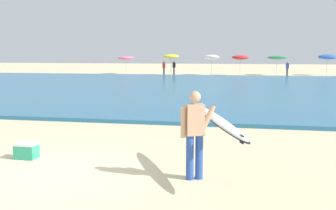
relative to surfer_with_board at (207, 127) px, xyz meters
The scene contains 13 objects.
ground_plane 3.32m from the surfer_with_board, behind, with size 160.00×160.00×0.00m, color beige.
sea 19.54m from the surfer_with_board, 99.27° to the left, with size 120.00×28.00×0.14m, color teal.
surfer_with_board is the anchor object (origin of this frame).
beach_umbrella_0 38.01m from the surfer_with_board, 109.39° to the left, with size 1.92×1.92×2.10m.
beach_umbrella_1 35.64m from the surfer_with_board, 101.46° to the left, with size 1.78×1.80×2.36m.
beach_umbrella_2 35.80m from the surfer_with_board, 94.18° to the left, with size 1.74×1.78×2.32m.
beach_umbrella_3 35.26m from the surfer_with_board, 89.12° to the left, with size 1.82×1.83×2.23m.
beach_umbrella_4 36.86m from the surfer_with_board, 82.93° to the left, with size 2.08×2.09×2.17m.
beach_umbrella_5 38.52m from the surfer_with_board, 75.03° to the left, with size 2.03×2.06×2.33m.
beachgoer_near_row_left 35.38m from the surfer_with_board, 100.92° to the left, with size 0.32×0.20×1.58m.
beachgoer_near_row_mid 34.66m from the surfer_with_board, 102.77° to the left, with size 0.32×0.20×1.58m.
beachgoer_near_row_right 35.22m from the surfer_with_board, 81.05° to the left, with size 0.32×0.20×1.58m.
cooler_box 4.39m from the surfer_with_board, behind, with size 0.49×0.35×0.37m.
Camera 1 is at (3.75, -7.00, 2.45)m, focal length 40.62 mm.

